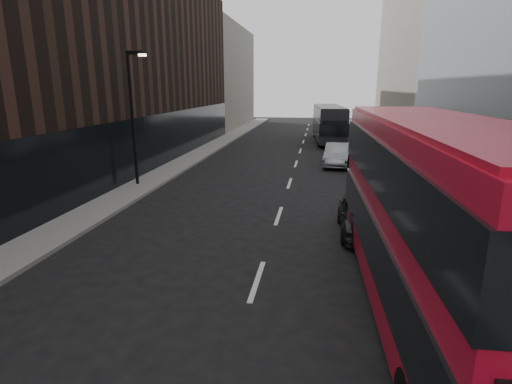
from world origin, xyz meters
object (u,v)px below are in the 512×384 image
at_px(street_lamp, 133,110).
at_px(car_b, 337,154).
at_px(car_a, 361,216).
at_px(red_bus, 432,211).
at_px(car_c, 363,161).
at_px(grey_bus, 329,123).

bearing_deg(street_lamp, car_b, 35.68).
distance_m(street_lamp, car_b, 14.06).
bearing_deg(car_b, car_a, -82.91).
distance_m(street_lamp, red_bus, 16.67).
bearing_deg(car_c, street_lamp, -161.13).
height_order(red_bus, car_c, red_bus).
relative_size(street_lamp, red_bus, 0.60).
relative_size(grey_bus, car_a, 2.76).
distance_m(red_bus, car_b, 19.05).
bearing_deg(car_b, street_lamp, -138.89).
height_order(red_bus, car_b, red_bus).
distance_m(grey_bus, car_b, 12.33).
bearing_deg(grey_bus, red_bus, -90.88).
relative_size(red_bus, grey_bus, 1.06).
xyz_separation_m(grey_bus, car_b, (0.43, -12.27, -1.12)).
height_order(grey_bus, car_c, grey_bus).
xyz_separation_m(street_lamp, car_a, (11.48, -5.60, -3.50)).
bearing_deg(street_lamp, red_bus, -41.32).
xyz_separation_m(red_bus, grey_bus, (-1.81, 31.19, -0.73)).
distance_m(red_bus, car_c, 17.40).
bearing_deg(grey_bus, car_a, -92.37).
bearing_deg(car_a, car_c, 83.69).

